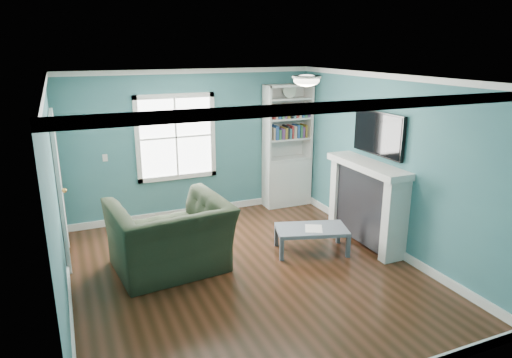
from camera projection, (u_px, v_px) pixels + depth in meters
name	position (u px, v px, depth m)	size (l,w,h in m)	color
floor	(247.00, 273.00, 6.22)	(5.00, 5.00, 0.00)	black
room_walls	(246.00, 160.00, 5.77)	(5.00, 5.00, 5.00)	#386D77
trim	(246.00, 186.00, 5.87)	(4.50, 5.00, 2.60)	white
window	(176.00, 137.00, 7.89)	(1.40, 0.06, 1.50)	white
bookshelf	(287.00, 158.00, 8.66)	(0.90, 0.35, 2.31)	silver
fireplace	(367.00, 204.00, 7.00)	(0.44, 1.58, 1.30)	black
tv	(378.00, 134.00, 6.74)	(0.06, 1.10, 0.65)	black
door	(60.00, 189.00, 6.31)	(0.12, 0.98, 2.17)	silver
ceiling_fixture	(307.00, 80.00, 5.93)	(0.38, 0.38, 0.15)	white
light_switch	(105.00, 158.00, 7.50)	(0.08, 0.01, 0.12)	white
recliner	(170.00, 225.00, 6.13)	(1.50, 0.97, 1.31)	black
coffee_table	(312.00, 231.00, 6.78)	(1.16, 0.84, 0.38)	#4E555E
paper_sheet	(314.00, 229.00, 6.73)	(0.25, 0.32, 0.00)	white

